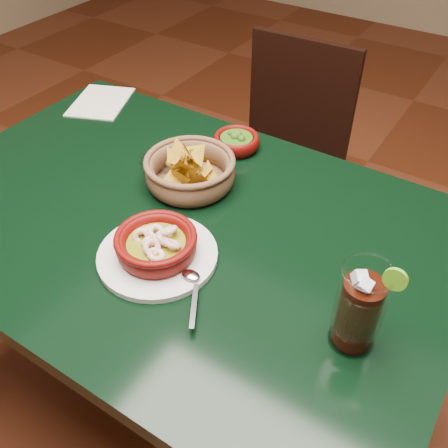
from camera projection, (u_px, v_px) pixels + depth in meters
The scene contains 9 objects.
ground at pixel (190, 397), 1.57m from camera, with size 7.00×7.00×0.00m, color #471C0C.
dining_table at pixel (177, 249), 1.14m from camera, with size 1.20×0.80×0.75m.
dining_chair at pixel (282, 159), 1.74m from camera, with size 0.41×0.41×0.85m.
shrimp_plate at pixel (157, 247), 0.96m from camera, with size 0.28×0.24×0.07m.
chip_basket at pixel (190, 171), 1.13m from camera, with size 0.24×0.24×0.13m.
guacamole_ramekin at pixel (236, 141), 1.26m from camera, with size 0.14×0.14×0.05m.
cola_drink at pixel (359, 308), 0.78m from camera, with size 0.17×0.17×0.19m.
glass_ashtray at pixel (163, 160), 1.21m from camera, with size 0.12×0.12×0.03m.
paper_menu at pixel (101, 102), 1.45m from camera, with size 0.21×0.24×0.00m.
Camera 1 is at (0.53, -0.63, 1.45)m, focal length 40.00 mm.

